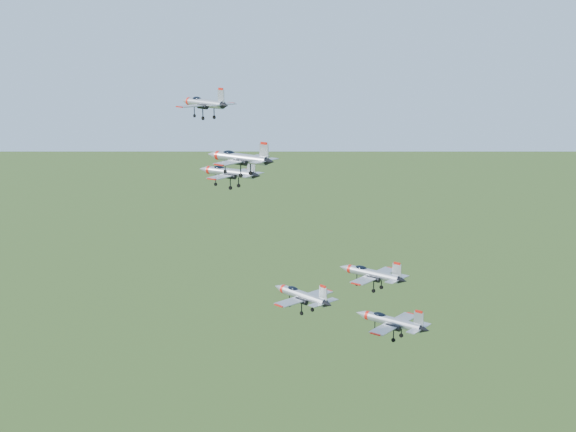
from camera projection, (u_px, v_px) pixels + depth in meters
The scene contains 6 objects.
jet_lead at pixel (204, 103), 144.24m from camera, with size 13.91×11.64×3.72m.
jet_left_high at pixel (228, 172), 133.94m from camera, with size 12.84×10.66×3.43m.
jet_right_high at pixel (239, 158), 110.42m from camera, with size 11.90×9.81×3.18m.
jet_left_low at pixel (371, 273), 128.26m from camera, with size 12.81×10.51×3.44m.
jet_right_low at pixel (302, 295), 110.06m from camera, with size 11.38×9.52×3.05m.
jet_trail at pixel (391, 321), 116.50m from camera, with size 12.40×10.17×3.33m.
Camera 1 is at (78.32, -94.85, 152.46)m, focal length 50.00 mm.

